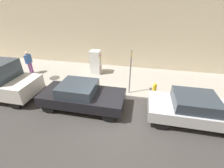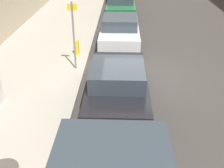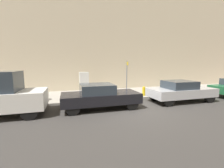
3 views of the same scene
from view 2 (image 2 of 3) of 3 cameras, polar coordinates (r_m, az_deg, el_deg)
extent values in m
plane|color=#383533|center=(10.75, 4.85, 1.28)|extent=(80.00, 80.00, 0.00)
cube|color=#9E998E|center=(11.31, -16.87, 1.90)|extent=(4.35, 44.00, 0.14)
cylinder|color=slate|center=(10.76, -7.77, 9.47)|extent=(0.07, 0.07, 2.60)
cube|color=yellow|center=(10.48, -8.15, 15.21)|extent=(0.36, 0.02, 0.24)
cylinder|color=gold|center=(12.49, -7.19, 7.29)|extent=(0.22, 0.22, 0.59)
sphere|color=gold|center=(12.38, -7.28, 8.65)|extent=(0.20, 0.20, 0.20)
cube|color=black|center=(8.87, 1.12, -0.35)|extent=(1.84, 4.32, 0.55)
cube|color=#2D3842|center=(8.44, 1.13, 2.07)|extent=(1.62, 1.81, 0.50)
cylinder|color=black|center=(10.43, -3.08, 2.53)|extent=(0.22, 0.68, 0.68)
cylinder|color=black|center=(10.41, 5.64, 2.38)|extent=(0.22, 0.68, 0.68)
cylinder|color=black|center=(7.74, -5.04, -7.62)|extent=(0.22, 0.68, 0.68)
cylinder|color=black|center=(7.72, 6.81, -7.84)|extent=(0.22, 0.68, 0.68)
cube|color=silver|center=(13.97, 1.57, 10.64)|extent=(1.82, 4.38, 0.55)
cube|color=#2D3842|center=(13.61, 1.59, 12.47)|extent=(1.60, 1.84, 0.50)
cylinder|color=black|center=(15.59, -1.30, 11.48)|extent=(0.22, 0.71, 0.71)
cylinder|color=black|center=(15.57, 4.56, 11.39)|extent=(0.22, 0.71, 0.71)
cylinder|color=black|center=(12.60, -2.12, 7.30)|extent=(0.22, 0.71, 0.71)
cylinder|color=black|center=(12.58, 5.05, 7.18)|extent=(0.22, 0.71, 0.71)
cube|color=#1E6038|center=(19.27, 1.78, 15.57)|extent=(1.82, 4.51, 0.55)
cylinder|color=black|center=(20.97, -0.41, 15.87)|extent=(0.22, 0.69, 0.69)
cylinder|color=black|center=(20.96, 4.03, 15.79)|extent=(0.22, 0.69, 0.69)
cylinder|color=black|center=(17.74, -0.88, 13.55)|extent=(0.22, 0.69, 0.69)
cylinder|color=black|center=(17.73, 4.30, 13.47)|extent=(0.22, 0.69, 0.69)
cylinder|color=black|center=(22.61, -0.31, 16.74)|extent=(0.22, 0.66, 0.66)
cylinder|color=black|center=(22.60, 4.00, 16.67)|extent=(0.22, 0.66, 0.66)
camera|label=1|loc=(12.12, 34.77, 24.75)|focal=24.00mm
camera|label=3|loc=(10.31, 53.14, 3.34)|focal=24.00mm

